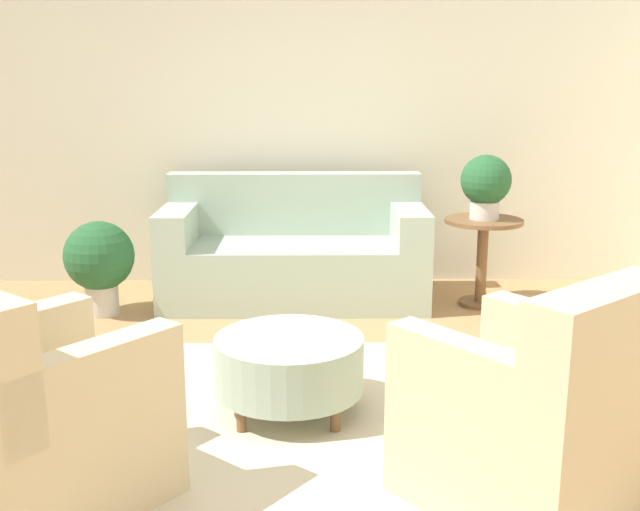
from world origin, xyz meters
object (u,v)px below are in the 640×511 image
at_px(couch, 294,255).
at_px(potted_plant_floor, 99,260).
at_px(armchair_left, 33,422).
at_px(side_table, 483,246).
at_px(ottoman_table, 289,363).
at_px(potted_plant_on_side_table, 486,183).
at_px(armchair_right, 534,420).

xyz_separation_m(couch, potted_plant_floor, (-1.38, -0.35, 0.05)).
xyz_separation_m(armchair_left, potted_plant_floor, (-0.44, 2.52, 0.03)).
relative_size(couch, potted_plant_floor, 2.89).
bearing_deg(side_table, armchair_left, -130.64).
distance_m(couch, ottoman_table, 2.00).
distance_m(potted_plant_on_side_table, potted_plant_floor, 2.84).
bearing_deg(potted_plant_floor, armchair_right, -46.70).
distance_m(couch, potted_plant_on_side_table, 1.52).
relative_size(armchair_left, side_table, 1.65).
distance_m(armchair_left, potted_plant_floor, 2.56).
distance_m(armchair_left, armchair_right, 1.94).
bearing_deg(ottoman_table, potted_plant_floor, 130.32).
bearing_deg(armchair_left, side_table, 49.36).
height_order(ottoman_table, potted_plant_on_side_table, potted_plant_on_side_table).
distance_m(ottoman_table, side_table, 2.32).
bearing_deg(armchair_left, potted_plant_floor, 99.87).
relative_size(armchair_left, potted_plant_floor, 1.59).
bearing_deg(armchair_right, side_table, 81.59).
height_order(armchair_left, potted_plant_on_side_table, potted_plant_on_side_table).
relative_size(couch, armchair_right, 1.81).
distance_m(side_table, potted_plant_floor, 2.79).
bearing_deg(ottoman_table, armchair_right, -41.77).
xyz_separation_m(armchair_left, potted_plant_on_side_table, (2.34, 2.73, 0.55)).
bearing_deg(couch, armchair_left, -108.13).
relative_size(armchair_right, ottoman_table, 1.44).
xyz_separation_m(ottoman_table, potted_plant_floor, (-1.40, 1.65, 0.14)).
xyz_separation_m(couch, potted_plant_on_side_table, (1.40, -0.15, 0.57)).
bearing_deg(armchair_right, ottoman_table, 138.23).
bearing_deg(potted_plant_on_side_table, couch, 174.01).
bearing_deg(potted_plant_floor, ottoman_table, -49.68).
distance_m(armchair_right, ottoman_table, 1.31).
distance_m(couch, side_table, 1.41).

